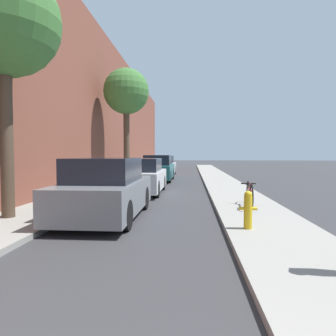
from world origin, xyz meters
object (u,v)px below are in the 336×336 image
bicycle (250,194)px  street_tree_near (4,22)px  street_tree_far (126,93)px  fire_hydrant (248,209)px  parked_car_teal (158,169)px  parked_car_silver (163,166)px  parked_car_grey (106,190)px  parked_car_white (141,177)px

bicycle → street_tree_near: bearing=-157.1°
street_tree_far → fire_hydrant: street_tree_far is taller
fire_hydrant → street_tree_far: bearing=115.3°
street_tree_far → parked_car_teal: bearing=55.5°
street_tree_near → bicycle: (6.19, 1.99, -4.32)m
parked_car_teal → street_tree_far: size_ratio=0.71×
street_tree_far → parked_car_silver: bearing=79.3°
parked_car_teal → bicycle: 10.13m
street_tree_near → street_tree_far: bearing=84.1°
bicycle → parked_car_silver: bearing=110.3°
parked_car_grey → parked_car_teal: bearing=89.0°
street_tree_near → bicycle: 7.81m
parked_car_teal → parked_car_silver: parked_car_teal is taller
parked_car_teal → street_tree_near: street_tree_near is taller
bicycle → street_tree_far: bearing=130.9°
parked_car_teal → parked_car_silver: (-0.15, 4.90, -0.03)m
street_tree_near → bicycle: size_ratio=3.52×
parked_car_white → street_tree_near: size_ratio=0.67×
parked_car_white → street_tree_near: 7.30m
street_tree_far → bicycle: (5.23, -7.24, -4.47)m
parked_car_grey → fire_hydrant: 3.64m
parked_car_silver → street_tree_near: (-2.30, -16.30, 4.09)m
parked_car_white → street_tree_far: 5.78m
parked_car_white → parked_car_silver: (-0.04, 10.73, 0.01)m
parked_car_grey → street_tree_near: 4.70m
parked_car_teal → fire_hydrant: parked_car_teal is taller
parked_car_grey → fire_hydrant: (3.38, -1.33, -0.21)m
parked_car_white → parked_car_teal: size_ratio=0.94×
parked_car_teal → street_tree_near: size_ratio=0.72×
fire_hydrant → parked_car_white: bearing=117.8°
street_tree_near → parked_car_white: bearing=67.2°
parked_car_grey → fire_hydrant: bearing=-21.4°
parked_car_grey → parked_car_silver: parked_car_grey is taller
parked_car_grey → parked_car_teal: parked_car_teal is taller
parked_car_grey → street_tree_near: street_tree_near is taller
parked_car_grey → parked_car_white: bearing=89.2°
parked_car_silver → fire_hydrant: 17.33m
parked_car_grey → parked_car_silver: bearing=89.9°
street_tree_far → bicycle: 9.99m
parked_car_teal → street_tree_near: 12.35m
street_tree_far → bicycle: size_ratio=3.56×
parked_car_white → street_tree_far: street_tree_far is taller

